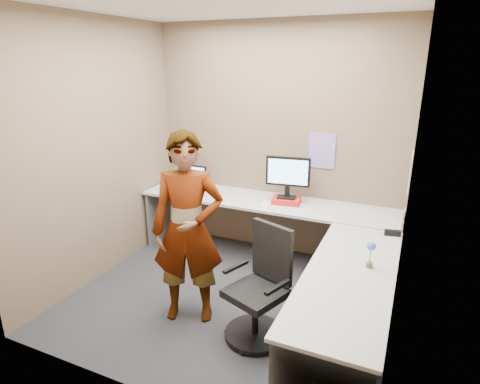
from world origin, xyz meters
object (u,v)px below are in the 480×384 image
at_px(monitor, 288,174).
at_px(office_chair, 260,294).
at_px(desk, 285,238).
at_px(person, 188,230).

bearing_deg(monitor, office_chair, -88.82).
height_order(desk, office_chair, office_chair).
distance_m(desk, monitor, 0.81).
bearing_deg(office_chair, monitor, 119.91).
height_order(monitor, office_chair, monitor).
bearing_deg(desk, office_chair, -87.15).
bearing_deg(person, desk, 27.42).
xyz_separation_m(desk, monitor, (-0.18, 0.62, 0.48)).
bearing_deg(monitor, person, -116.53).
bearing_deg(desk, person, -130.78).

